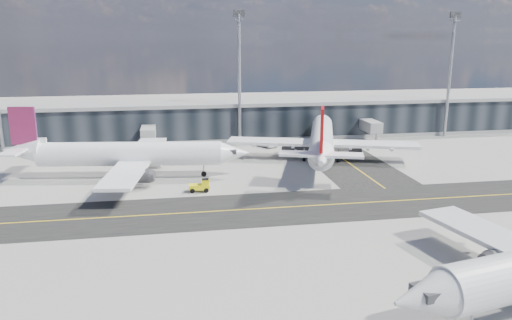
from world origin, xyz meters
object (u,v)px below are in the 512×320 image
Objects in this scene: baggage_tug at (201,185)px; airliner_af at (127,154)px; airliner_redtail at (322,140)px; service_van at (266,144)px.

airliner_af is at bearing -127.06° from baggage_tug.
service_van is at bearing 136.63° from airliner_redtail.
baggage_tug is (-24.09, -15.58, -3.26)m from airliner_redtail.
airliner_redtail is at bearing 126.83° from baggage_tug.
baggage_tug is 34.04m from service_van.
baggage_tug is at bearing 56.83° from airliner_af.
airliner_af reaches higher than baggage_tug.
airliner_redtail is 13.02× the size of baggage_tug.
airliner_af is 16.00m from baggage_tug.
service_van is at bearing 133.12° from airliner_af.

